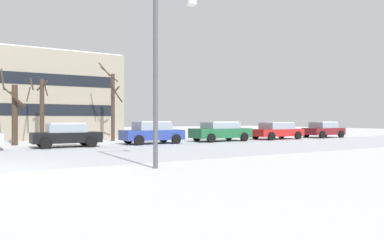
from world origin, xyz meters
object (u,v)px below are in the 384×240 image
Objects in this scene: street_lamp at (163,58)px; parked_car_black at (66,135)px; parked_car_maroon at (324,129)px; parked_car_blue at (152,132)px; parked_car_green at (220,131)px; parked_car_red at (277,130)px.

parked_car_black is (-0.98, 10.98, -2.96)m from street_lamp.
street_lamp reaches higher than parked_car_maroon.
parked_car_black is 5.53m from parked_car_blue.
street_lamp is 1.50× the size of parked_car_blue.
parked_car_green is (10.07, 11.02, -2.93)m from street_lamp.
parked_car_maroon is (22.11, -0.22, 0.00)m from parked_car_black.
parked_car_black is at bearing -179.81° from parked_car_green.
street_lamp is at bearing -132.43° from parked_car_green.
street_lamp reaches higher than parked_car_red.
street_lamp is 1.59× the size of parked_car_black.
parked_car_maroon is at bearing -0.58° from parked_car_black.
parked_car_black is at bearing -178.94° from parked_car_blue.
parked_car_black is at bearing 95.11° from street_lamp.
parked_car_green is at bearing 0.19° from parked_car_black.
parked_car_green is (5.53, -0.07, -0.01)m from parked_car_blue.
street_lamp is 23.89m from parked_car_maroon.
parked_car_blue reaches higher than parked_car_red.
street_lamp is 1.59× the size of parked_car_maroon.
parked_car_blue is at bearing 179.02° from parked_car_red.
parked_car_red is (11.05, -0.19, -0.04)m from parked_car_blue.
parked_car_maroon reaches higher than parked_car_red.
parked_car_green is at bearing 47.57° from street_lamp.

